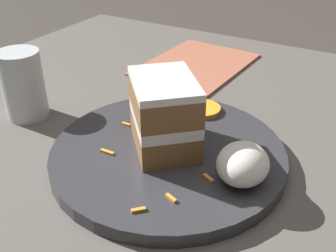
{
  "coord_description": "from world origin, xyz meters",
  "views": [
    {
      "loc": [
        -0.33,
        -0.23,
        0.31
      ],
      "look_at": [
        0.02,
        -0.03,
        0.07
      ],
      "focal_mm": 42.0,
      "sensor_mm": 36.0,
      "label": 1
    }
  ],
  "objects": [
    {
      "name": "cream_dollop",
      "position": [
        0.0,
        -0.13,
        0.06
      ],
      "size": [
        0.06,
        0.06,
        0.04
      ],
      "primitive_type": "ellipsoid",
      "color": "white",
      "rests_on": "plate"
    },
    {
      "name": "carrot_shreds_scatter",
      "position": [
        -0.04,
        -0.03,
        0.04
      ],
      "size": [
        0.14,
        0.16,
        0.0
      ],
      "color": "orange",
      "rests_on": "plate"
    },
    {
      "name": "menu_card",
      "position": [
        0.31,
        0.07,
        0.02
      ],
      "size": [
        0.24,
        0.18,
        0.0
      ],
      "primitive_type": "cube",
      "rotation": [
        0.0,
        0.0,
        1.51
      ],
      "color": "#B2664C",
      "rests_on": "dining_table"
    },
    {
      "name": "plate",
      "position": [
        0.02,
        -0.03,
        0.03
      ],
      "size": [
        0.29,
        0.29,
        0.02
      ],
      "primitive_type": "cylinder",
      "color": "#333338",
      "rests_on": "dining_table"
    },
    {
      "name": "drinking_glass",
      "position": [
        0.01,
        0.2,
        0.06
      ],
      "size": [
        0.06,
        0.06,
        0.1
      ],
      "color": "silver",
      "rests_on": "dining_table"
    },
    {
      "name": "dining_table",
      "position": [
        0.0,
        0.0,
        0.01
      ],
      "size": [
        1.02,
        0.92,
        0.02
      ],
      "primitive_type": "cube",
      "color": "#56514C",
      "rests_on": "ground"
    },
    {
      "name": "orange_garnish",
      "position": [
        0.12,
        -0.03,
        0.04
      ],
      "size": [
        0.05,
        0.05,
        0.01
      ],
      "primitive_type": "cylinder",
      "color": "orange",
      "rests_on": "plate"
    },
    {
      "name": "ground_plane",
      "position": [
        0.0,
        0.0,
        0.0
      ],
      "size": [
        6.0,
        6.0,
        0.0
      ],
      "primitive_type": "plane",
      "color": "#38332D",
      "rests_on": "ground"
    },
    {
      "name": "cake_slice",
      "position": [
        0.02,
        -0.03,
        0.08
      ],
      "size": [
        0.12,
        0.12,
        0.09
      ],
      "rotation": [
        0.0,
        0.0,
        5.45
      ],
      "color": "brown",
      "rests_on": "plate"
    }
  ]
}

